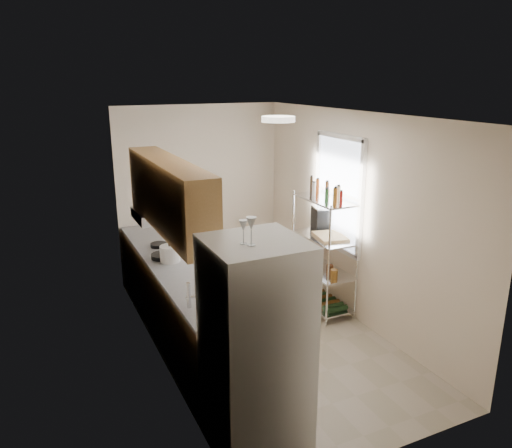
{
  "coord_description": "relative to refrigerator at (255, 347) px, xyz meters",
  "views": [
    {
      "loc": [
        -2.38,
        -4.82,
        2.98
      ],
      "look_at": [
        0.01,
        0.25,
        1.32
      ],
      "focal_mm": 35.0,
      "sensor_mm": 36.0,
      "label": 1
    }
  ],
  "objects": [
    {
      "name": "wine_glass_a",
      "position": [
        -0.11,
        -0.03,
        0.99
      ],
      "size": [
        0.06,
        0.06,
        0.18
      ],
      "primitive_type": null,
      "color": "silver",
      "rests_on": "refrigerator"
    },
    {
      "name": "refrigerator",
      "position": [
        0.0,
        0.0,
        0.0
      ],
      "size": [
        0.74,
        0.74,
        1.8
      ],
      "primitive_type": "cube",
      "color": "white",
      "rests_on": "ground"
    },
    {
      "name": "wine_glass_b",
      "position": [
        -0.07,
        -0.08,
        1.01
      ],
      "size": [
        0.08,
        0.08,
        0.21
      ],
      "primitive_type": null,
      "color": "silver",
      "rests_on": "refrigerator"
    },
    {
      "name": "espresso_machine",
      "position": [
        2.01,
        2.24,
        0.26
      ],
      "size": [
        0.22,
        0.29,
        0.3
      ],
      "primitive_type": "cube",
      "rotation": [
        0.0,
        0.0,
        -0.21
      ],
      "color": "black",
      "rests_on": "bakers_rack"
    },
    {
      "name": "cutting_board",
      "position": [
        1.92,
        1.84,
        0.13
      ],
      "size": [
        0.43,
        0.51,
        0.03
      ],
      "primitive_type": "cube",
      "rotation": [
        0.0,
        0.0,
        -0.2
      ],
      "color": "tan",
      "rests_on": "bakers_rack"
    },
    {
      "name": "counter_run",
      "position": [
        -0.05,
        2.04,
        -0.45
      ],
      "size": [
        0.63,
        3.51,
        0.9
      ],
      "color": "#B2834C",
      "rests_on": "ground"
    },
    {
      "name": "upper_cabinets",
      "position": [
        -0.18,
        1.71,
        0.91
      ],
      "size": [
        0.33,
        2.2,
        0.72
      ],
      "primitive_type": "cube",
      "color": "#B2834C",
      "rests_on": "room"
    },
    {
      "name": "storage_bag",
      "position": [
        1.87,
        2.24,
        -0.26
      ],
      "size": [
        0.13,
        0.16,
        0.15
      ],
      "primitive_type": "cube",
      "rotation": [
        0.0,
        0.0,
        -0.3
      ],
      "color": "#AB1D15",
      "rests_on": "bakers_rack"
    },
    {
      "name": "frying_pan_small",
      "position": [
        -0.07,
        2.74,
        0.02
      ],
      "size": [
        0.23,
        0.23,
        0.04
      ],
      "primitive_type": "cylinder",
      "rotation": [
        0.0,
        0.0,
        0.09
      ],
      "color": "black",
      "rests_on": "counter_run"
    },
    {
      "name": "range_hood",
      "position": [
        -0.13,
        2.51,
        0.49
      ],
      "size": [
        0.5,
        0.6,
        0.12
      ],
      "primitive_type": "cube",
      "color": "#B7BABC",
      "rests_on": "room"
    },
    {
      "name": "frying_pan_large",
      "position": [
        -0.13,
        2.32,
        0.03
      ],
      "size": [
        0.32,
        0.32,
        0.05
      ],
      "primitive_type": "cylinder",
      "rotation": [
        0.0,
        0.0,
        0.11
      ],
      "color": "black",
      "rests_on": "counter_run"
    },
    {
      "name": "window",
      "position": [
        2.1,
        1.96,
        0.65
      ],
      "size": [
        0.06,
        1.0,
        1.46
      ],
      "primitive_type": "cube",
      "color": "white",
      "rests_on": "room"
    },
    {
      "name": "bakers_rack",
      "position": [
        1.88,
        1.9,
        0.21
      ],
      "size": [
        0.45,
        0.9,
        1.73
      ],
      "color": "silver",
      "rests_on": "ground"
    },
    {
      "name": "rice_cooker",
      "position": [
        -0.08,
        2.17,
        0.1
      ],
      "size": [
        0.23,
        0.23,
        0.19
      ],
      "primitive_type": "cylinder",
      "color": "silver",
      "rests_on": "counter_run"
    },
    {
      "name": "room",
      "position": [
        0.87,
        1.61,
        0.4
      ],
      "size": [
        2.52,
        4.42,
        2.62
      ],
      "color": "#B1A390",
      "rests_on": "ground"
    },
    {
      "name": "ceiling_dome",
      "position": [
        0.87,
        1.31,
        1.67
      ],
      "size": [
        0.34,
        0.34,
        0.05
      ],
      "primitive_type": "cylinder",
      "color": "white",
      "rests_on": "room"
    }
  ]
}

